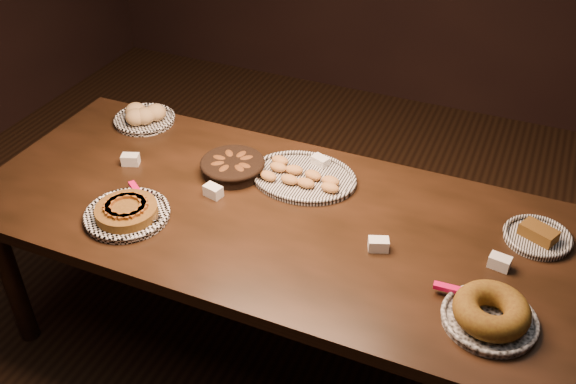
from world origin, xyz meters
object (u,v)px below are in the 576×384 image
at_px(buffet_table, 283,230).
at_px(bundt_cake_plate, 490,313).
at_px(madeleine_platter, 302,177).
at_px(apple_tart_plate, 127,212).

distance_m(buffet_table, bundt_cake_plate, 0.83).
relative_size(madeleine_platter, bundt_cake_plate, 1.27).
xyz_separation_m(buffet_table, madeleine_platter, (-0.02, 0.24, 0.09)).
bearing_deg(madeleine_platter, apple_tart_plate, -160.56).
height_order(buffet_table, apple_tart_plate, apple_tart_plate).
bearing_deg(madeleine_platter, bundt_cake_plate, -54.63).
distance_m(apple_tart_plate, bundt_cake_plate, 1.31).
bearing_deg(buffet_table, madeleine_platter, 94.99).
distance_m(buffet_table, madeleine_platter, 0.25).
bearing_deg(madeleine_platter, buffet_table, -109.21).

